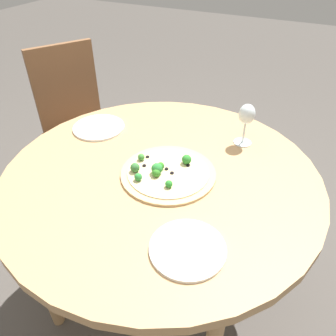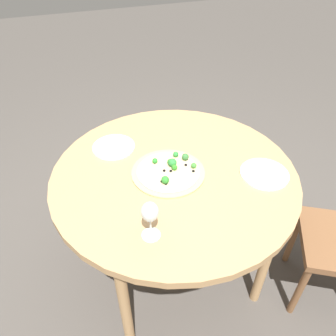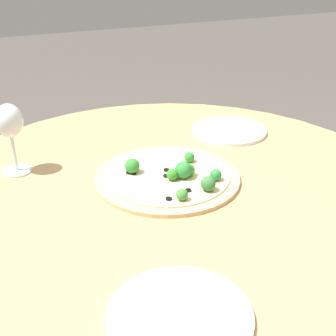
# 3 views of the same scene
# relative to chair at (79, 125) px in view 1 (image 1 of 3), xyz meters

# --- Properties ---
(ground_plane) EXTENTS (12.00, 12.00, 0.00)m
(ground_plane) POSITION_rel_chair_xyz_m (-0.47, -0.81, -0.51)
(ground_plane) COLOR #4C4742
(dining_table) EXTENTS (1.17, 1.17, 0.76)m
(dining_table) POSITION_rel_chair_xyz_m (-0.47, -0.81, 0.18)
(dining_table) COLOR tan
(dining_table) RESTS_ON ground_plane
(chair) EXTENTS (0.55, 0.55, 0.97)m
(chair) POSITION_rel_chair_xyz_m (0.00, 0.00, 0.00)
(chair) COLOR brown
(chair) RESTS_ON ground_plane
(pizza) EXTENTS (0.35, 0.35, 0.05)m
(pizza) POSITION_rel_chair_xyz_m (-0.48, -0.84, 0.26)
(pizza) COLOR tan
(pizza) RESTS_ON dining_table
(wine_glass) EXTENTS (0.07, 0.07, 0.18)m
(wine_glass) POSITION_rel_chair_xyz_m (-0.15, -1.03, 0.37)
(wine_glass) COLOR silver
(wine_glass) RESTS_ON dining_table
(plate_near) EXTENTS (0.23, 0.23, 0.01)m
(plate_near) POSITION_rel_chair_xyz_m (-0.31, -0.42, 0.25)
(plate_near) COLOR white
(plate_near) RESTS_ON dining_table
(plate_far) EXTENTS (0.22, 0.22, 0.01)m
(plate_far) POSITION_rel_chair_xyz_m (-0.76, -1.04, 0.25)
(plate_far) COLOR white
(plate_far) RESTS_ON dining_table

